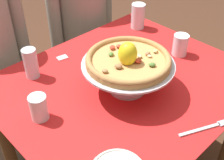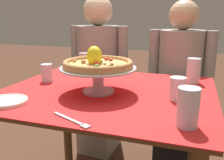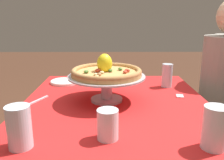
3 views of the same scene
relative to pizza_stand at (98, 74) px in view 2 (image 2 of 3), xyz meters
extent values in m
cylinder|color=brown|center=(-0.42, 0.41, -0.49)|extent=(0.06, 0.06, 0.74)
cylinder|color=brown|center=(0.48, 0.41, -0.49)|extent=(0.06, 0.06, 0.74)
cube|color=brown|center=(0.03, 0.04, -0.11)|extent=(1.02, 0.86, 0.02)
cube|color=red|center=(0.03, 0.04, -0.10)|extent=(1.06, 0.90, 0.00)
cylinder|color=#B7B7C1|center=(0.00, 0.00, -0.09)|extent=(0.16, 0.16, 0.01)
cylinder|color=#B7B7C1|center=(0.00, 0.00, -0.03)|extent=(0.05, 0.05, 0.11)
cylinder|color=#B7B7C1|center=(0.00, 0.00, 0.03)|extent=(0.37, 0.37, 0.01)
cylinder|color=tan|center=(0.00, 0.00, 0.04)|extent=(0.34, 0.34, 0.02)
torus|color=#AF7D47|center=(0.00, 0.00, 0.06)|extent=(0.34, 0.34, 0.02)
ellipsoid|color=#996B42|center=(0.08, -0.03, 0.06)|extent=(0.02, 0.02, 0.01)
ellipsoid|color=#4C7533|center=(-0.03, 0.07, 0.06)|extent=(0.03, 0.03, 0.01)
ellipsoid|color=#996B42|center=(-0.07, -0.02, 0.06)|extent=(0.04, 0.04, 0.02)
ellipsoid|color=#4C7533|center=(0.01, 0.02, 0.06)|extent=(0.03, 0.03, 0.01)
ellipsoid|color=#C63D28|center=(0.01, -0.04, 0.06)|extent=(0.04, 0.04, 0.02)
ellipsoid|color=#4C7533|center=(0.03, -0.09, 0.06)|extent=(0.03, 0.03, 0.01)
ellipsoid|color=tan|center=(0.12, -0.04, 0.06)|extent=(0.03, 0.02, 0.01)
ellipsoid|color=#C63D28|center=(0.04, 0.09, 0.06)|extent=(0.03, 0.03, 0.01)
ellipsoid|color=#996B42|center=(-0.13, 0.00, 0.06)|extent=(0.03, 0.03, 0.01)
ellipsoid|color=beige|center=(0.07, -0.05, 0.06)|extent=(0.02, 0.02, 0.01)
ellipsoid|color=beige|center=(-0.01, -0.02, 0.06)|extent=(0.03, 0.03, 0.01)
ellipsoid|color=#C63D28|center=(0.01, 0.10, 0.06)|extent=(0.03, 0.04, 0.02)
ellipsoid|color=beige|center=(0.04, -0.02, 0.06)|extent=(0.02, 0.03, 0.01)
ellipsoid|color=yellow|center=(-0.01, -0.01, 0.09)|extent=(0.10, 0.10, 0.10)
cylinder|color=silver|center=(-0.36, 0.11, -0.04)|extent=(0.07, 0.07, 0.10)
cylinder|color=silver|center=(-0.36, 0.11, -0.06)|extent=(0.06, 0.06, 0.07)
cylinder|color=white|center=(0.38, 0.01, -0.04)|extent=(0.07, 0.07, 0.10)
cylinder|color=silver|center=(0.38, 0.01, -0.07)|extent=(0.06, 0.06, 0.04)
cylinder|color=silver|center=(0.44, 0.34, -0.02)|extent=(0.08, 0.08, 0.14)
cylinder|color=silver|center=(0.44, 0.34, -0.06)|extent=(0.07, 0.07, 0.06)
cylinder|color=silver|center=(-0.24, 0.35, -0.02)|extent=(0.06, 0.06, 0.14)
cylinder|color=silver|center=(-0.24, 0.35, -0.05)|extent=(0.05, 0.05, 0.09)
cylinder|color=silver|center=(0.43, -0.27, -0.02)|extent=(0.08, 0.08, 0.14)
cylinder|color=silver|center=(0.43, -0.27, -0.05)|extent=(0.07, 0.07, 0.09)
cylinder|color=white|center=(-0.32, -0.27, -0.09)|extent=(0.18, 0.18, 0.01)
torus|color=silver|center=(-0.32, -0.27, -0.08)|extent=(0.17, 0.17, 0.01)
cube|color=#B7B7C1|center=(0.01, -0.34, -0.09)|extent=(0.16, 0.08, 0.01)
cube|color=#B7B7C1|center=(0.10, -0.38, -0.09)|extent=(0.04, 0.04, 0.01)
cube|color=beige|center=(-0.06, 0.38, -0.09)|extent=(0.06, 0.04, 0.00)
cube|color=gray|center=(-0.29, 0.74, -0.63)|extent=(0.30, 0.34, 0.46)
cylinder|color=gray|center=(-0.29, 0.74, -0.10)|extent=(0.36, 0.36, 0.60)
sphere|color=beige|center=(-0.29, 0.74, 0.31)|extent=(0.23, 0.23, 0.23)
cylinder|color=gray|center=(-0.50, 0.76, -0.06)|extent=(0.08, 0.08, 0.51)
cylinder|color=gray|center=(-0.08, 0.73, -0.06)|extent=(0.08, 0.08, 0.51)
cube|color=black|center=(0.35, 0.73, -0.63)|extent=(0.30, 0.34, 0.46)
cylinder|color=gray|center=(0.35, 0.73, -0.11)|extent=(0.33, 0.33, 0.58)
sphere|color=tan|center=(0.35, 0.73, 0.28)|extent=(0.20, 0.20, 0.20)
cylinder|color=gray|center=(0.16, 0.75, -0.07)|extent=(0.08, 0.08, 0.49)
cylinder|color=gray|center=(0.55, 0.72, -0.07)|extent=(0.08, 0.08, 0.49)
camera|label=1|loc=(-0.72, -0.65, 0.69)|focal=47.46mm
camera|label=2|loc=(0.43, -1.10, 0.28)|focal=39.77mm
camera|label=3|loc=(1.11, 0.02, 0.31)|focal=38.03mm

